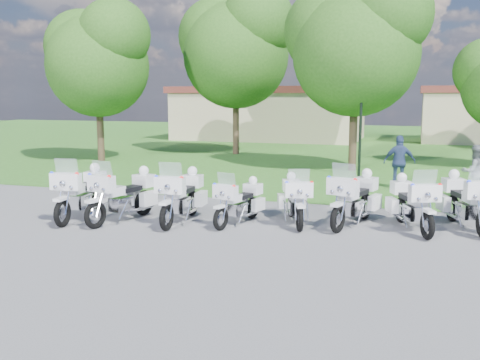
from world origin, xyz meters
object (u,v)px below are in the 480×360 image
(motorcycle_0, at_px, (82,192))
(motorcycle_6, at_px, (412,203))
(bystander_b, at_px, (474,172))
(motorcycle_5, at_px, (355,198))
(lamp_post, at_px, (361,105))
(bystander_c, at_px, (399,162))
(motorcycle_3, at_px, (240,201))
(motorcycle_2, at_px, (182,195))
(motorcycle_1, at_px, (124,194))
(motorcycle_7, at_px, (466,201))
(motorcycle_4, at_px, (295,199))

(motorcycle_0, relative_size, motorcycle_6, 1.13)
(bystander_b, bearing_deg, motorcycle_5, 31.26)
(motorcycle_0, height_order, lamp_post, lamp_post)
(bystander_c, bearing_deg, motorcycle_3, 51.39)
(bystander_c, bearing_deg, motorcycle_5, 71.50)
(motorcycle_0, height_order, motorcycle_6, motorcycle_0)
(lamp_post, bearing_deg, bystander_c, -57.20)
(motorcycle_2, relative_size, lamp_post, 0.65)
(motorcycle_1, bearing_deg, motorcycle_3, -154.76)
(motorcycle_5, height_order, lamp_post, lamp_post)
(motorcycle_6, bearing_deg, motorcycle_0, -11.80)
(motorcycle_2, height_order, bystander_c, bystander_c)
(motorcycle_7, bearing_deg, motorcycle_2, -6.60)
(motorcycle_4, xyz_separation_m, motorcycle_7, (4.29, 0.77, 0.07))
(motorcycle_2, xyz_separation_m, bystander_b, (7.78, 5.96, 0.18))
(motorcycle_1, distance_m, bystander_c, 10.39)
(motorcycle_2, relative_size, motorcycle_6, 1.10)
(motorcycle_0, relative_size, motorcycle_3, 1.23)
(motorcycle_0, distance_m, bystander_b, 12.40)
(bystander_b, bearing_deg, lamp_post, -69.11)
(motorcycle_3, relative_size, motorcycle_5, 0.85)
(motorcycle_2, distance_m, bystander_c, 9.12)
(motorcycle_7, bearing_deg, lamp_post, -86.36)
(motorcycle_1, relative_size, bystander_c, 1.30)
(motorcycle_4, bearing_deg, motorcycle_7, 170.03)
(motorcycle_0, relative_size, bystander_c, 1.35)
(motorcycle_4, bearing_deg, motorcycle_5, 169.87)
(motorcycle_7, xyz_separation_m, bystander_b, (0.59, 4.37, 0.17))
(motorcycle_2, bearing_deg, motorcycle_0, 6.98)
(motorcycle_3, height_order, bystander_c, bystander_c)
(motorcycle_7, relative_size, lamp_post, 0.63)
(motorcycle_2, height_order, motorcycle_5, motorcycle_5)
(bystander_b, xyz_separation_m, bystander_c, (-2.40, 1.41, 0.08))
(motorcycle_4, distance_m, motorcycle_7, 4.36)
(motorcycle_5, height_order, bystander_b, bystander_b)
(lamp_post, xyz_separation_m, bystander_b, (4.11, -4.06, -2.11))
(motorcycle_0, xyz_separation_m, bystander_c, (8.20, 7.84, 0.23))
(motorcycle_4, xyz_separation_m, lamp_post, (0.77, 9.20, 2.35))
(motorcycle_3, bearing_deg, motorcycle_0, 23.78)
(motorcycle_0, height_order, motorcycle_1, motorcycle_0)
(motorcycle_0, xyz_separation_m, motorcycle_6, (8.71, 1.52, -0.05))
(motorcycle_7, bearing_deg, motorcycle_1, -6.33)
(bystander_b, bearing_deg, motorcycle_4, 22.09)
(motorcycle_1, bearing_deg, bystander_b, -132.64)
(motorcycle_1, height_order, motorcycle_5, motorcycle_1)
(motorcycle_3, relative_size, motorcycle_4, 0.96)
(bystander_c, bearing_deg, motorcycle_6, 84.41)
(motorcycle_4, xyz_separation_m, motorcycle_5, (1.56, 0.28, 0.07))
(motorcycle_6, distance_m, bystander_b, 5.27)
(bystander_b, bearing_deg, motorcycle_0, 6.77)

